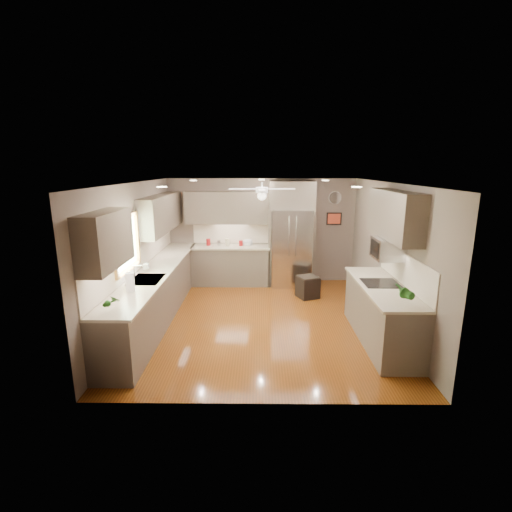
{
  "coord_description": "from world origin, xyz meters",
  "views": [
    {
      "loc": [
        -0.04,
        -6.4,
        2.77
      ],
      "look_at": [
        -0.11,
        0.6,
        1.08
      ],
      "focal_mm": 26.0,
      "sensor_mm": 36.0,
      "label": 1
    }
  ],
  "objects_px": {
    "canister_b": "(219,243)",
    "paper_towel": "(130,283)",
    "refrigerator": "(291,236)",
    "stool": "(308,287)",
    "microwave": "(388,249)",
    "soap_bottle": "(146,266)",
    "canister_a": "(208,242)",
    "potted_plant_right": "(404,292)",
    "potted_plant_left": "(112,302)",
    "canister_c": "(227,242)",
    "canister_d": "(241,243)",
    "bowl": "(248,244)"
  },
  "relations": [
    {
      "from": "stool",
      "to": "canister_b",
      "type": "bearing_deg",
      "value": 154.7
    },
    {
      "from": "canister_d",
      "to": "paper_towel",
      "type": "height_order",
      "value": "paper_towel"
    },
    {
      "from": "canister_c",
      "to": "microwave",
      "type": "relative_size",
      "value": 0.31
    },
    {
      "from": "canister_d",
      "to": "canister_a",
      "type": "bearing_deg",
      "value": 177.17
    },
    {
      "from": "potted_plant_right",
      "to": "stool",
      "type": "height_order",
      "value": "potted_plant_right"
    },
    {
      "from": "canister_a",
      "to": "soap_bottle",
      "type": "bearing_deg",
      "value": -109.84
    },
    {
      "from": "microwave",
      "to": "stool",
      "type": "xyz_separation_m",
      "value": [
        -1.02,
        1.79,
        -1.24
      ]
    },
    {
      "from": "canister_d",
      "to": "potted_plant_right",
      "type": "height_order",
      "value": "potted_plant_right"
    },
    {
      "from": "bowl",
      "to": "stool",
      "type": "height_order",
      "value": "bowl"
    },
    {
      "from": "refrigerator",
      "to": "potted_plant_left",
      "type": "bearing_deg",
      "value": -122.87
    },
    {
      "from": "soap_bottle",
      "to": "potted_plant_right",
      "type": "relative_size",
      "value": 0.56
    },
    {
      "from": "canister_c",
      "to": "potted_plant_right",
      "type": "distance_m",
      "value": 4.69
    },
    {
      "from": "stool",
      "to": "bowl",
      "type": "bearing_deg",
      "value": 143.15
    },
    {
      "from": "canister_b",
      "to": "canister_d",
      "type": "relative_size",
      "value": 0.96
    },
    {
      "from": "potted_plant_right",
      "to": "canister_b",
      "type": "bearing_deg",
      "value": 127.46
    },
    {
      "from": "potted_plant_right",
      "to": "canister_c",
      "type": "bearing_deg",
      "value": 125.48
    },
    {
      "from": "soap_bottle",
      "to": "bowl",
      "type": "bearing_deg",
      "value": 52.18
    },
    {
      "from": "canister_a",
      "to": "paper_towel",
      "type": "distance_m",
      "value": 3.44
    },
    {
      "from": "canister_d",
      "to": "bowl",
      "type": "xyz_separation_m",
      "value": [
        0.16,
        0.04,
        -0.03
      ]
    },
    {
      "from": "refrigerator",
      "to": "stool",
      "type": "bearing_deg",
      "value": -71.71
    },
    {
      "from": "canister_b",
      "to": "refrigerator",
      "type": "distance_m",
      "value": 1.71
    },
    {
      "from": "refrigerator",
      "to": "paper_towel",
      "type": "xyz_separation_m",
      "value": [
        -2.68,
        -3.29,
        -0.11
      ]
    },
    {
      "from": "canister_b",
      "to": "paper_towel",
      "type": "height_order",
      "value": "paper_towel"
    },
    {
      "from": "potted_plant_left",
      "to": "canister_a",
      "type": "bearing_deg",
      "value": 80.69
    },
    {
      "from": "canister_c",
      "to": "soap_bottle",
      "type": "xyz_separation_m",
      "value": [
        -1.27,
        -2.21,
        0.01
      ]
    },
    {
      "from": "microwave",
      "to": "paper_towel",
      "type": "bearing_deg",
      "value": -171.7
    },
    {
      "from": "canister_d",
      "to": "bowl",
      "type": "height_order",
      "value": "canister_d"
    },
    {
      "from": "canister_d",
      "to": "microwave",
      "type": "bearing_deg",
      "value": -47.51
    },
    {
      "from": "canister_c",
      "to": "stool",
      "type": "distance_m",
      "value": 2.19
    },
    {
      "from": "potted_plant_right",
      "to": "bowl",
      "type": "relative_size",
      "value": 1.46
    },
    {
      "from": "potted_plant_right",
      "to": "stool",
      "type": "bearing_deg",
      "value": 107.71
    },
    {
      "from": "microwave",
      "to": "bowl",
      "type": "bearing_deg",
      "value": 130.16
    },
    {
      "from": "canister_b",
      "to": "potted_plant_right",
      "type": "xyz_separation_m",
      "value": [
        2.92,
        -3.81,
        0.11
      ]
    },
    {
      "from": "microwave",
      "to": "stool",
      "type": "bearing_deg",
      "value": 119.74
    },
    {
      "from": "canister_c",
      "to": "canister_d",
      "type": "bearing_deg",
      "value": -0.53
    },
    {
      "from": "refrigerator",
      "to": "potted_plant_right",
      "type": "bearing_deg",
      "value": -72.15
    },
    {
      "from": "potted_plant_right",
      "to": "paper_towel",
      "type": "xyz_separation_m",
      "value": [
        -3.89,
        0.49,
        -0.04
      ]
    },
    {
      "from": "canister_c",
      "to": "stool",
      "type": "height_order",
      "value": "canister_c"
    },
    {
      "from": "canister_d",
      "to": "potted_plant_right",
      "type": "xyz_separation_m",
      "value": [
        2.4,
        -3.82,
        0.12
      ]
    },
    {
      "from": "potted_plant_left",
      "to": "bowl",
      "type": "height_order",
      "value": "potted_plant_left"
    },
    {
      "from": "canister_a",
      "to": "canister_d",
      "type": "distance_m",
      "value": 0.78
    },
    {
      "from": "canister_a",
      "to": "potted_plant_left",
      "type": "xyz_separation_m",
      "value": [
        -0.68,
        -4.16,
        0.06
      ]
    },
    {
      "from": "canister_c",
      "to": "canister_d",
      "type": "distance_m",
      "value": 0.32
    },
    {
      "from": "potted_plant_left",
      "to": "refrigerator",
      "type": "bearing_deg",
      "value": 57.13
    },
    {
      "from": "potted_plant_right",
      "to": "paper_towel",
      "type": "height_order",
      "value": "potted_plant_right"
    },
    {
      "from": "refrigerator",
      "to": "soap_bottle",
      "type": "bearing_deg",
      "value": -141.88
    },
    {
      "from": "canister_d",
      "to": "stool",
      "type": "height_order",
      "value": "canister_d"
    },
    {
      "from": "potted_plant_right",
      "to": "stool",
      "type": "distance_m",
      "value": 3.13
    },
    {
      "from": "canister_b",
      "to": "canister_d",
      "type": "xyz_separation_m",
      "value": [
        0.52,
        0.0,
        -0.01
      ]
    },
    {
      "from": "canister_a",
      "to": "potted_plant_right",
      "type": "distance_m",
      "value": 5.0
    }
  ]
}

